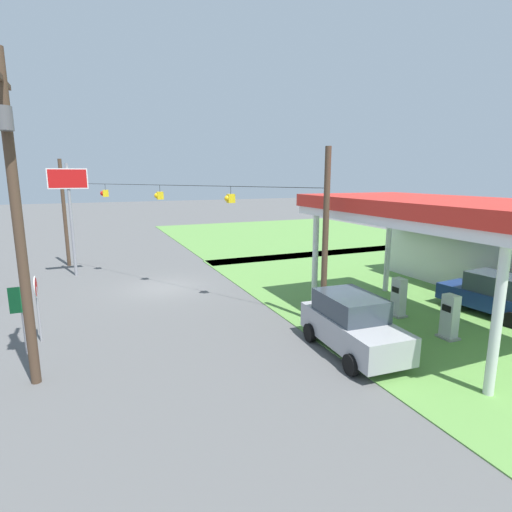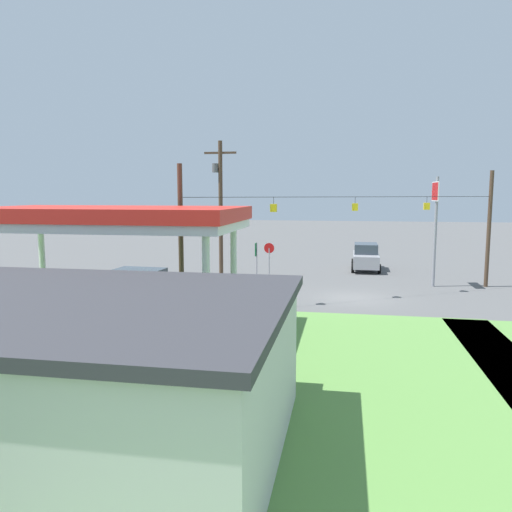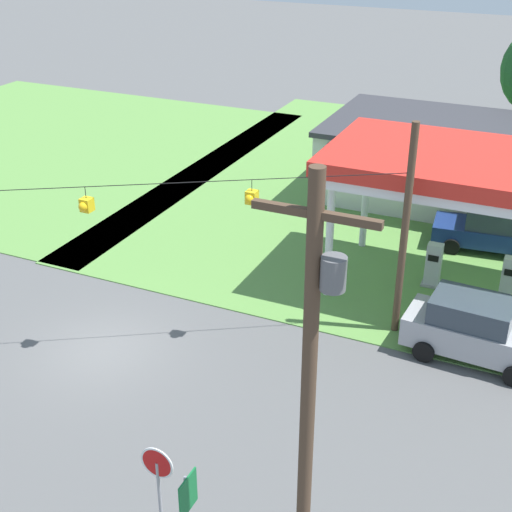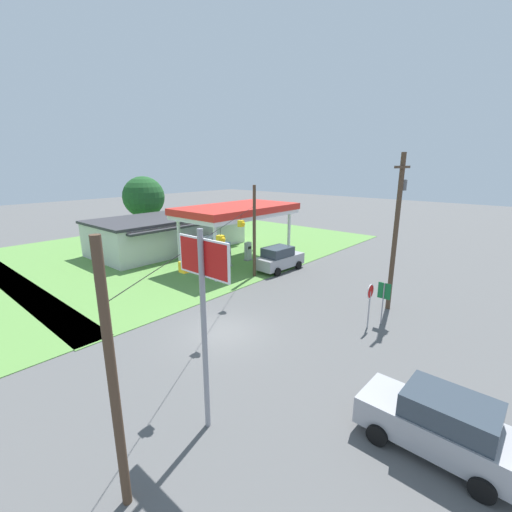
% 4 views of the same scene
% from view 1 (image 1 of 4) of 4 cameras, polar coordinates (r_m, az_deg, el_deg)
% --- Properties ---
extents(ground_plane, '(160.00, 160.00, 0.00)m').
position_cam_1_polar(ground_plane, '(22.66, -12.96, -4.45)').
color(ground_plane, '#565656').
extents(grass_verge_opposite_corner, '(24.00, 24.00, 0.04)m').
position_cam_1_polar(grass_verge_opposite_corner, '(42.80, 4.53, 3.19)').
color(grass_verge_opposite_corner, '#5B8E42').
rests_on(grass_verge_opposite_corner, ground).
extents(gas_station_canopy, '(10.75, 5.82, 5.22)m').
position_cam_1_polar(gas_station_canopy, '(16.85, 23.65, 5.85)').
color(gas_station_canopy, silver).
rests_on(gas_station_canopy, ground).
extents(fuel_pump_near, '(0.71, 0.56, 1.73)m').
position_cam_1_polar(fuel_pump_near, '(18.49, 19.68, -5.75)').
color(fuel_pump_near, gray).
rests_on(fuel_pump_near, ground).
extents(fuel_pump_far, '(0.71, 0.56, 1.73)m').
position_cam_1_polar(fuel_pump_far, '(16.74, 25.92, -8.02)').
color(fuel_pump_far, gray).
rests_on(fuel_pump_far, ground).
extents(car_at_pumps_front, '(4.52, 2.31, 2.03)m').
position_cam_1_polar(car_at_pumps_front, '(14.39, 13.57, -9.41)').
color(car_at_pumps_front, '#9E9EA3').
rests_on(car_at_pumps_front, ground).
extents(car_at_pumps_rear, '(4.55, 2.44, 1.89)m').
position_cam_1_polar(car_at_pumps_rear, '(20.48, 31.00, -4.72)').
color(car_at_pumps_rear, navy).
rests_on(car_at_pumps_rear, ground).
extents(stop_sign_roadside, '(0.80, 0.08, 2.50)m').
position_cam_1_polar(stop_sign_roadside, '(16.63, -28.87, -4.86)').
color(stop_sign_roadside, '#99999E').
rests_on(stop_sign_roadside, ground).
extents(stop_sign_overhead, '(0.22, 2.21, 6.80)m').
position_cam_1_polar(stop_sign_overhead, '(26.49, -25.13, 7.74)').
color(stop_sign_overhead, gray).
rests_on(stop_sign_overhead, ground).
extents(route_sign, '(0.10, 0.70, 2.40)m').
position_cam_1_polar(route_sign, '(15.79, -30.52, -6.22)').
color(route_sign, gray).
rests_on(route_sign, ground).
extents(utility_pole_main, '(2.20, 0.44, 9.29)m').
position_cam_1_polar(utility_pole_main, '(12.75, -31.09, 5.94)').
color(utility_pole_main, '#4C3828').
rests_on(utility_pole_main, ground).
extents(signal_span_gantry, '(16.66, 10.24, 7.17)m').
position_cam_1_polar(signal_span_gantry, '(21.94, -13.43, 5.35)').
color(signal_span_gantry, '#4C3828').
rests_on(signal_span_gantry, ground).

